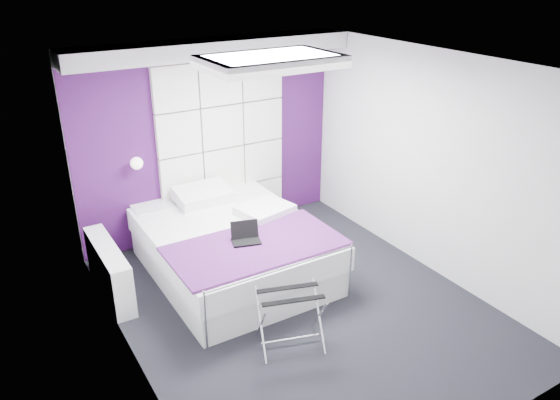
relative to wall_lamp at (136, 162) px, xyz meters
name	(u,v)px	position (x,y,z in m)	size (l,w,h in m)	color
floor	(300,305)	(1.05, -2.06, -1.22)	(4.40, 4.40, 0.00)	black
ceiling	(304,65)	(1.05, -2.06, 1.38)	(4.40, 4.40, 0.00)	white
wall_back	(210,139)	(1.05, 0.14, 0.08)	(3.60, 3.60, 0.00)	silver
wall_left	(123,241)	(-0.75, -2.06, 0.08)	(4.40, 4.40, 0.00)	silver
wall_right	(432,164)	(2.85, -2.06, 0.08)	(4.40, 4.40, 0.00)	silver
accent_wall	(210,139)	(1.05, 0.13, 0.08)	(3.58, 0.02, 2.58)	#3F114B
soffit	(214,48)	(1.05, -0.11, 1.28)	(3.58, 0.50, 0.20)	silver
headboard	(223,148)	(1.20, 0.08, -0.05)	(1.80, 0.08, 2.30)	silver
skylight	(271,60)	(1.05, -1.46, 1.33)	(1.36, 0.86, 0.12)	white
wall_lamp	(136,162)	(0.00, 0.00, 0.00)	(0.15, 0.15, 0.15)	white
radiator	(109,270)	(-0.64, -0.76, -0.92)	(0.22, 1.20, 0.60)	silver
bed	(232,247)	(0.74, -1.05, -0.88)	(1.88, 2.28, 0.79)	silver
nightstand	(153,208)	(0.14, -0.04, -0.62)	(0.49, 0.38, 0.05)	silver
luggage_rack	(290,319)	(0.61, -2.56, -0.92)	(0.60, 0.44, 0.59)	silver
laptop	(244,236)	(0.68, -1.49, -0.52)	(0.30, 0.22, 0.22)	black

